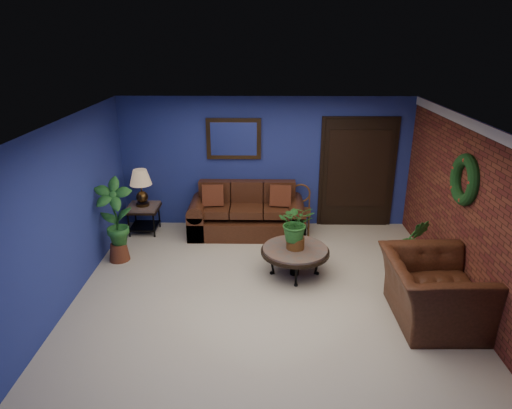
{
  "coord_description": "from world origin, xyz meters",
  "views": [
    {
      "loc": [
        -0.07,
        -5.9,
        3.58
      ],
      "look_at": [
        -0.16,
        0.55,
        1.14
      ],
      "focal_mm": 32.0,
      "sensor_mm": 36.0,
      "label": 1
    }
  ],
  "objects_px": {
    "sofa": "(247,216)",
    "side_chair": "(300,206)",
    "end_table": "(144,212)",
    "table_lamp": "(141,183)",
    "coffee_table": "(295,251)",
    "armchair": "(432,291)"
  },
  "relations": [
    {
      "from": "end_table",
      "to": "sofa",
      "type": "bearing_deg",
      "value": 0.9
    },
    {
      "from": "sofa",
      "to": "coffee_table",
      "type": "relative_size",
      "value": 2.02
    },
    {
      "from": "coffee_table",
      "to": "side_chair",
      "type": "height_order",
      "value": "side_chair"
    },
    {
      "from": "end_table",
      "to": "table_lamp",
      "type": "distance_m",
      "value": 0.56
    },
    {
      "from": "sofa",
      "to": "coffee_table",
      "type": "height_order",
      "value": "sofa"
    },
    {
      "from": "side_chair",
      "to": "table_lamp",
      "type": "bearing_deg",
      "value": -173.58
    },
    {
      "from": "end_table",
      "to": "table_lamp",
      "type": "bearing_deg",
      "value": 0.0
    },
    {
      "from": "sofa",
      "to": "end_table",
      "type": "height_order",
      "value": "sofa"
    },
    {
      "from": "coffee_table",
      "to": "side_chair",
      "type": "relative_size",
      "value": 1.15
    },
    {
      "from": "side_chair",
      "to": "armchair",
      "type": "height_order",
      "value": "side_chair"
    },
    {
      "from": "armchair",
      "to": "end_table",
      "type": "bearing_deg",
      "value": 57.11
    },
    {
      "from": "coffee_table",
      "to": "table_lamp",
      "type": "xyz_separation_m",
      "value": [
        -2.75,
        1.6,
        0.57
      ]
    },
    {
      "from": "coffee_table",
      "to": "armchair",
      "type": "height_order",
      "value": "armchair"
    },
    {
      "from": "table_lamp",
      "to": "coffee_table",
      "type": "bearing_deg",
      "value": -30.17
    },
    {
      "from": "end_table",
      "to": "side_chair",
      "type": "bearing_deg",
      "value": 1.31
    },
    {
      "from": "sofa",
      "to": "side_chair",
      "type": "distance_m",
      "value": 1.03
    },
    {
      "from": "sofa",
      "to": "armchair",
      "type": "distance_m",
      "value": 3.77
    },
    {
      "from": "sofa",
      "to": "side_chair",
      "type": "xyz_separation_m",
      "value": [
        1.01,
        0.04,
        0.2
      ]
    },
    {
      "from": "sofa",
      "to": "coffee_table",
      "type": "distance_m",
      "value": 1.82
    },
    {
      "from": "coffee_table",
      "to": "end_table",
      "type": "distance_m",
      "value": 3.18
    },
    {
      "from": "sofa",
      "to": "end_table",
      "type": "distance_m",
      "value": 1.95
    },
    {
      "from": "coffee_table",
      "to": "end_table",
      "type": "height_order",
      "value": "end_table"
    }
  ]
}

